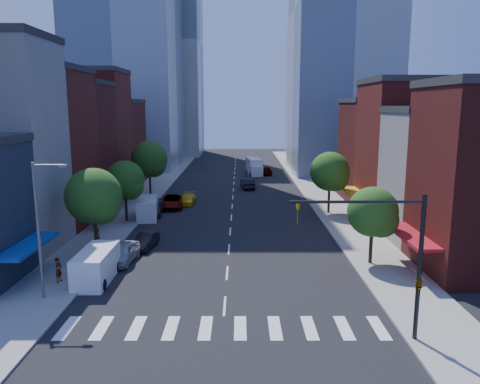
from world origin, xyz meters
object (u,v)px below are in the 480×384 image
object	(u,v)px
cargo_van_near	(96,266)
parked_car_second	(146,241)
parked_car_rear	(153,209)
pedestrian_near	(59,270)
cargo_van_far	(148,209)
taxi	(187,199)
parked_car_third	(172,202)
parked_car_front	(123,253)
traffic_car_far	(267,171)
traffic_car_oncoming	(247,183)
pedestrian_far	(95,230)
box_truck	(254,167)

from	to	relation	value
cargo_van_near	parked_car_second	bearing A→B (deg)	75.97
parked_car_rear	pedestrian_near	bearing A→B (deg)	-101.18
cargo_van_far	pedestrian_near	bearing A→B (deg)	-105.28
pedestrian_near	cargo_van_near	bearing A→B (deg)	-67.44
cargo_van_far	taxi	bearing A→B (deg)	57.27
parked_car_third	parked_car_front	bearing A→B (deg)	-97.84
parked_car_third	traffic_car_far	world-z (taller)	parked_car_third
parked_car_second	parked_car_third	world-z (taller)	parked_car_third
traffic_car_oncoming	pedestrian_far	bearing A→B (deg)	54.56
cargo_van_near	pedestrian_near	bearing A→B (deg)	-169.75
parked_car_rear	parked_car_front	bearing A→B (deg)	-91.67
parked_car_third	parked_car_rear	world-z (taller)	parked_car_third
parked_car_second	parked_car_rear	bearing A→B (deg)	105.15
traffic_car_oncoming	pedestrian_far	xyz separation A→B (m)	(-14.86, -28.39, 0.31)
parked_car_front	parked_car_second	bearing A→B (deg)	79.38
cargo_van_near	traffic_car_oncoming	world-z (taller)	cargo_van_near
parked_car_second	parked_car_third	distance (m)	16.78
pedestrian_near	pedestrian_far	distance (m)	10.75
traffic_car_oncoming	parked_car_rear	bearing A→B (deg)	49.51
parked_car_front	traffic_car_far	distance (m)	51.40
cargo_van_near	box_truck	size ratio (longest dim) A/B	0.72
taxi	pedestrian_near	xyz separation A→B (m)	(-6.19, -27.67, 0.39)
parked_car_third	traffic_car_far	size ratio (longest dim) A/B	1.29
parked_car_second	pedestrian_near	size ratio (longest dim) A/B	2.28
parked_car_front	box_truck	bearing A→B (deg)	81.29
taxi	traffic_car_far	xyz separation A→B (m)	(11.83, 26.29, 0.09)
parked_car_rear	cargo_van_near	size ratio (longest dim) A/B	0.95
taxi	parked_car_second	bearing A→B (deg)	-91.48
parked_car_third	box_truck	xyz separation A→B (m)	(11.15, 28.61, 0.64)
traffic_car_far	pedestrian_near	size ratio (longest dim) A/B	2.45
parked_car_front	traffic_car_far	world-z (taller)	parked_car_front
parked_car_front	parked_car_second	distance (m)	4.05
taxi	box_truck	world-z (taller)	box_truck
cargo_van_near	traffic_car_oncoming	bearing A→B (deg)	73.05
parked_car_front	parked_car_rear	xyz separation A→B (m)	(-0.56, 16.79, -0.06)
box_truck	parked_car_third	bearing A→B (deg)	-118.48
parked_car_front	parked_car_rear	size ratio (longest dim) A/B	0.92
parked_car_rear	cargo_van_far	xyz separation A→B (m)	(-0.31, -1.68, 0.39)
traffic_car_oncoming	pedestrian_near	bearing A→B (deg)	62.25
pedestrian_far	parked_car_rear	bearing A→B (deg)	-172.65
pedestrian_far	cargo_van_far	bearing A→B (deg)	-174.01
parked_car_front	cargo_van_near	bearing A→B (deg)	-96.70
parked_car_rear	taxi	distance (m)	7.04
parked_car_rear	taxi	xyz separation A→B (m)	(3.33, 6.20, -0.10)
parked_car_second	traffic_car_far	bearing A→B (deg)	81.25
taxi	pedestrian_far	bearing A→B (deg)	-108.57
taxi	pedestrian_near	size ratio (longest dim) A/B	2.53
parked_car_front	traffic_car_oncoming	world-z (taller)	parked_car_front
cargo_van_near	taxi	size ratio (longest dim) A/B	1.21
pedestrian_near	parked_car_rear	bearing A→B (deg)	4.54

